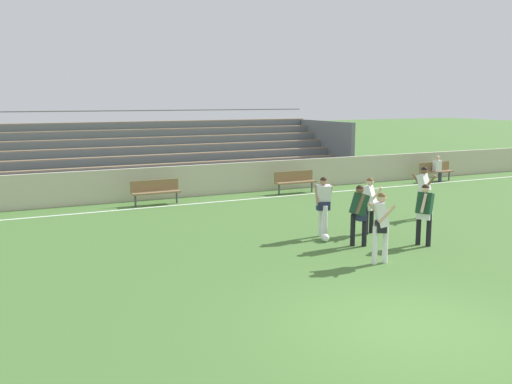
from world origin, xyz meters
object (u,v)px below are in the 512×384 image
bench_near_wall_gap (295,180)px  player_dark_challenging (359,210)px  bench_far_right (156,190)px  player_white_dropping_back (381,221)px  player_dark_trailing_run (425,209)px  player_white_pressing_high (369,201)px  player_white_deep_cover (423,188)px  spectator_seated (438,167)px  soccer_ball (325,238)px  bench_far_left (436,170)px  bleacher_stand (62,157)px  player_white_overlapping (323,201)px

bench_near_wall_gap → player_dark_challenging: 8.75m
bench_far_right → player_white_dropping_back: bearing=-75.8°
bench_near_wall_gap → player_dark_trailing_run: 9.08m
bench_far_right → player_white_pressing_high: bearing=-60.2°
bench_far_right → player_white_deep_cover: (7.00, -6.30, 0.46)m
bench_far_right → player_white_pressing_high: (4.13, -7.23, 0.42)m
spectator_seated → soccer_ball: 13.30m
bench_far_left → player_dark_challenging: bearing=-141.9°
bleacher_stand → player_white_overlapping: size_ratio=15.24×
player_dark_challenging → player_white_overlapping: 1.27m
soccer_ball → bench_far_right: bearing=108.4°
player_dark_trailing_run → player_white_deep_cover: bearing=48.0°
player_dark_challenging → soccer_ball: 1.26m
player_white_overlapping → player_dark_trailing_run: 2.71m
player_white_deep_cover → player_white_dropping_back: (-4.51, -3.51, 0.01)m
spectator_seated → player_white_pressing_high: (-9.40, -7.11, 0.26)m
player_white_dropping_back → soccer_ball: (-0.00, 2.32, -0.90)m
player_white_dropping_back → player_white_pressing_high: player_white_dropping_back is taller
bleacher_stand → bench_far_right: 5.45m
player_dark_challenging → soccer_ball: size_ratio=7.40×
player_white_dropping_back → player_white_pressing_high: 3.06m
player_white_pressing_high → bench_far_right: bearing=119.8°
bench_far_left → spectator_seated: bearing=-90.0°
player_white_dropping_back → player_dark_trailing_run: 2.25m
player_dark_challenging → player_white_dropping_back: bearing=-108.8°
player_white_overlapping → player_white_pressing_high: bearing=-8.0°
player_dark_challenging → player_dark_trailing_run: size_ratio=0.99×
bleacher_stand → player_dark_trailing_run: bleacher_stand is taller
spectator_seated → soccer_ball: spectator_seated is taller
soccer_ball → player_white_deep_cover: bearing=14.8°
bench_far_left → player_white_pressing_high: bearing=-142.4°
player_white_dropping_back → player_white_overlapping: bearing=85.7°
bench_near_wall_gap → player_white_deep_cover: size_ratio=1.07×
bench_far_left → player_dark_challenging: 13.38m
bleacher_stand → spectator_seated: bearing=-16.7°
bleacher_stand → player_white_overlapping: bleacher_stand is taller
bench_far_right → spectator_seated: spectator_seated is taller
bench_far_right → player_white_deep_cover: player_white_deep_cover is taller
bench_near_wall_gap → player_white_deep_cover: 6.41m
bleacher_stand → spectator_seated: 16.84m
spectator_seated → player_white_overlapping: 12.86m
spectator_seated → player_white_overlapping: size_ratio=0.71×
spectator_seated → player_dark_challenging: bearing=-142.3°
player_white_deep_cover → player_dark_trailing_run: size_ratio=1.03×
spectator_seated → player_white_deep_cover: (-6.54, -6.18, 0.30)m
player_white_dropping_back → player_dark_trailing_run: (2.10, 0.83, -0.04)m
bench_near_wall_gap → spectator_seated: size_ratio=1.49×
player_white_deep_cover → player_dark_trailing_run: player_white_deep_cover is taller
player_white_deep_cover → player_white_pressing_high: 3.01m
bench_far_right → player_white_deep_cover: size_ratio=1.07×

